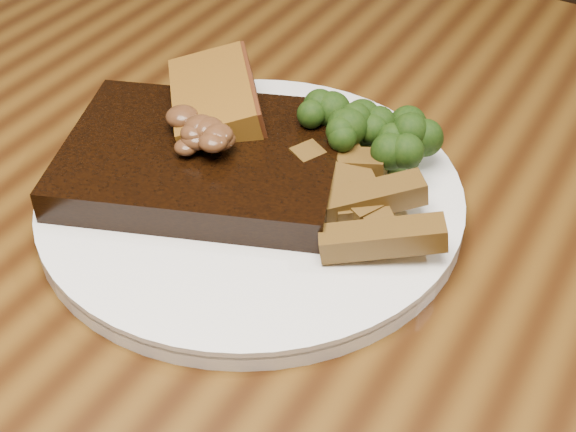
% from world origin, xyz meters
% --- Properties ---
extents(dining_table, '(1.60, 0.90, 0.75)m').
position_xyz_m(dining_table, '(0.00, 0.00, 0.66)').
color(dining_table, '#4E310F').
rests_on(dining_table, ground).
extents(plate, '(0.34, 0.34, 0.01)m').
position_xyz_m(plate, '(-0.04, 0.01, 0.76)').
color(plate, white).
rests_on(plate, dining_table).
extents(steak, '(0.23, 0.20, 0.03)m').
position_xyz_m(steak, '(-0.08, 0.01, 0.78)').
color(steak, black).
rests_on(steak, plate).
extents(steak_bone, '(0.14, 0.06, 0.02)m').
position_xyz_m(steak_bone, '(-0.08, -0.06, 0.77)').
color(steak_bone, beige).
rests_on(steak_bone, plate).
extents(mushroom_pile, '(0.06, 0.06, 0.03)m').
position_xyz_m(mushroom_pile, '(-0.07, 0.01, 0.80)').
color(mushroom_pile, brown).
rests_on(mushroom_pile, steak).
extents(garlic_bread, '(0.11, 0.12, 0.02)m').
position_xyz_m(garlic_bread, '(-0.10, 0.06, 0.77)').
color(garlic_bread, '#925A1A').
rests_on(garlic_bread, plate).
extents(potato_wedges, '(0.10, 0.10, 0.02)m').
position_xyz_m(potato_wedges, '(0.04, 0.02, 0.77)').
color(potato_wedges, brown).
rests_on(potato_wedges, plate).
extents(broccoli_cluster, '(0.07, 0.07, 0.04)m').
position_xyz_m(broccoli_cluster, '(0.01, 0.08, 0.78)').
color(broccoli_cluster, '#20350C').
rests_on(broccoli_cluster, plate).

